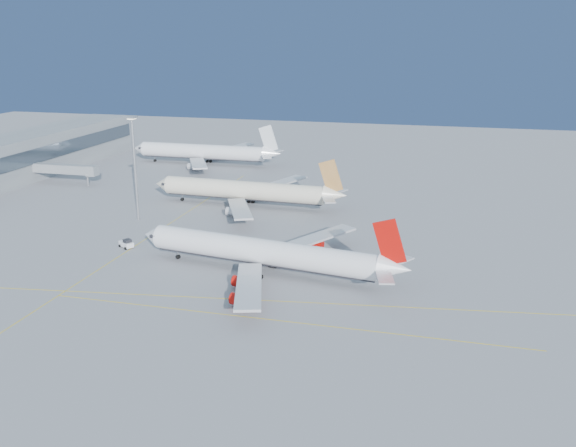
% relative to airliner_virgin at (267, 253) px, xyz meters
% --- Properties ---
extents(ground, '(500.00, 500.00, 0.00)m').
position_rel_airliner_virgin_xyz_m(ground, '(3.78, -8.11, -4.65)').
color(ground, slate).
rests_on(ground, ground).
extents(terminal, '(18.40, 110.00, 15.00)m').
position_rel_airliner_virgin_xyz_m(terminal, '(-111.16, 76.89, 2.86)').
color(terminal, gray).
rests_on(terminal, ground).
extents(jet_bridge, '(23.60, 3.60, 6.90)m').
position_rel_airliner_virgin_xyz_m(jet_bridge, '(-89.33, 63.89, 0.52)').
color(jet_bridge, gray).
rests_on(jet_bridge, ground).
extents(taxiway_lines, '(118.86, 140.00, 0.02)m').
position_rel_airliner_virgin_xyz_m(taxiway_lines, '(-10.94, -1.76, -4.64)').
color(taxiway_lines, gold).
rests_on(taxiway_lines, ground).
extents(airliner_virgin, '(62.39, 55.50, 15.43)m').
position_rel_airliner_virgin_xyz_m(airliner_virgin, '(0.00, 0.00, 0.00)').
color(airliner_virgin, white).
rests_on(airliner_virgin, ground).
extents(airliner_etihad, '(60.14, 55.57, 15.70)m').
position_rel_airliner_virgin_xyz_m(airliner_etihad, '(-21.43, 51.77, 0.13)').
color(airliner_etihad, beige).
rests_on(airliner_etihad, ground).
extents(airliner_third, '(61.52, 56.92, 16.55)m').
position_rel_airliner_virgin_xyz_m(airliner_third, '(-57.03, 107.68, 0.36)').
color(airliner_third, white).
rests_on(airliner_third, ground).
extents(pushback_tug, '(4.34, 3.83, 2.19)m').
position_rel_airliner_virgin_xyz_m(pushback_tug, '(-37.57, 7.86, -3.63)').
color(pushback_tug, white).
rests_on(pushback_tug, ground).
extents(light_mast, '(2.46, 2.46, 28.48)m').
position_rel_airliner_virgin_xyz_m(light_mast, '(-46.27, 30.64, 12.16)').
color(light_mast, gray).
rests_on(light_mast, ground).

